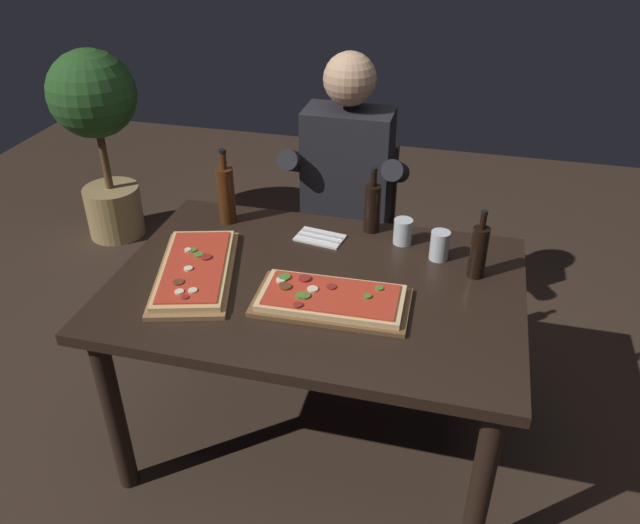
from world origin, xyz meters
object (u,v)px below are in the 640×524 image
Objects in this scene: wine_bottle_dark at (479,251)px; potted_plant_corner at (98,123)px; dining_table at (317,304)px; oil_bottle_amber at (226,194)px; seated_diner at (345,190)px; tumbler_far_side at (403,231)px; diner_chair at (349,228)px; pizza_rectangular_front at (331,299)px; vinegar_bottle_green at (372,207)px; pizza_rectangular_left at (195,270)px; tumbler_near_camera at (439,247)px.

wine_bottle_dark is 2.43m from potted_plant_corner.
oil_bottle_amber is at bearing 143.25° from dining_table.
seated_diner is at bearing 45.00° from oil_bottle_amber.
wine_bottle_dark is 2.58× the size of tumbler_far_side.
dining_table is at bearing -38.69° from potted_plant_corner.
diner_chair is at bearing 120.82° from tumbler_far_side.
diner_chair is (-0.14, 0.97, -0.27)m from pizza_rectangular_front.
pizza_rectangular_left is at bearing -139.12° from vinegar_bottle_green.
seated_diner is at bearing 94.65° from dining_table.
vinegar_bottle_green is (0.54, 0.47, 0.08)m from pizza_rectangular_left.
tumbler_near_camera reaches higher than pizza_rectangular_left.
wine_bottle_dark reaches higher than tumbler_far_side.
wine_bottle_dark is (0.95, 0.24, 0.08)m from pizza_rectangular_left.
pizza_rectangular_front is 0.49m from tumbler_near_camera.
pizza_rectangular_front is at bearing -146.84° from wine_bottle_dark.
potted_plant_corner reaches higher than tumbler_far_side.
pizza_rectangular_left is (-0.50, 0.06, -0.00)m from pizza_rectangular_front.
dining_table is 0.74m from seated_diner.
oil_bottle_amber is at bearing -173.46° from vinegar_bottle_green.
oil_bottle_amber is at bearing 174.49° from tumbler_near_camera.
vinegar_bottle_green is at bearing 85.79° from pizza_rectangular_front.
wine_bottle_dark is 0.83× the size of oil_bottle_amber.
oil_bottle_amber reaches higher than pizza_rectangular_left.
diner_chair is at bearing 130.79° from wine_bottle_dark.
tumbler_near_camera is 0.08× the size of seated_diner.
dining_table is 0.44m from tumbler_far_side.
tumbler_near_camera is at bearing -29.32° from tumbler_far_side.
tumbler_near_camera reaches higher than pizza_rectangular_front.
potted_plant_corner is (-1.70, 1.42, -0.04)m from pizza_rectangular_front.
wine_bottle_dark is at bearing -31.55° from tumbler_near_camera.
dining_table is 2.73× the size of pizza_rectangular_front.
tumbler_near_camera is at bearing -5.51° from oil_bottle_amber.
diner_chair reaches higher than pizza_rectangular_front.
oil_bottle_amber is at bearing 179.92° from tumbler_far_side.
tumbler_far_side is at bearing 150.68° from tumbler_near_camera.
dining_table is at bearing -106.20° from vinegar_bottle_green.
pizza_rectangular_front is 1.93× the size of vinegar_bottle_green.
tumbler_far_side is (0.67, 0.40, 0.03)m from pizza_rectangular_left.
diner_chair reaches higher than pizza_rectangular_left.
wine_bottle_dark reaches higher than tumbler_near_camera.
tumbler_far_side is 0.67m from diner_chair.
seated_diner is at bearing -90.00° from diner_chair.
pizza_rectangular_left is at bearing -85.09° from oil_bottle_amber.
tumbler_far_side is (-0.28, 0.16, -0.05)m from wine_bottle_dark.
seated_diner is (0.36, 0.80, -0.02)m from pizza_rectangular_left.
tumbler_far_side is (0.17, 0.46, 0.03)m from pizza_rectangular_front.
tumbler_far_side is at bearing 30.84° from pizza_rectangular_left.
dining_table is 2.08m from potted_plant_corner.
vinegar_bottle_green is at bearing 151.73° from tumbler_near_camera.
diner_chair is at bearing 68.49° from pizza_rectangular_left.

